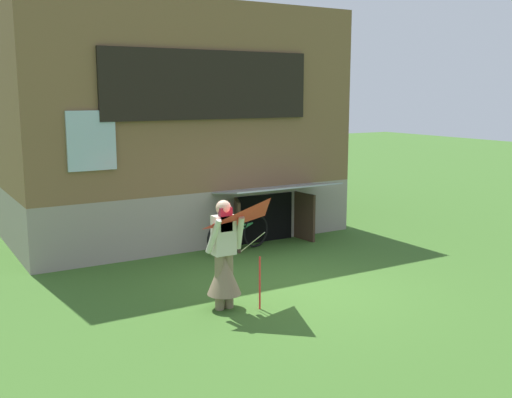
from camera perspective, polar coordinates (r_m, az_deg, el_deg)
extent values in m
plane|color=#386023|center=(10.37, 3.33, -8.30)|extent=(60.00, 60.00, 0.00)
cube|color=gray|center=(15.00, -8.66, -0.29)|extent=(7.28, 5.10, 1.22)
cube|color=brown|center=(14.77, -8.92, 9.47)|extent=(7.28, 5.10, 3.87)
cube|color=black|center=(12.41, -4.36, 10.62)|extent=(4.54, 0.08, 1.37)
cube|color=#9EB7C6|center=(12.43, -4.40, 10.62)|extent=(4.38, 0.04, 1.25)
cube|color=#9EB7C6|center=(11.57, -15.18, 5.30)|extent=(0.90, 0.06, 1.10)
cube|color=black|center=(13.36, 0.83, -1.80)|extent=(1.40, 0.03, 1.05)
cube|color=#3D2B1E|center=(12.69, -1.76, -2.43)|extent=(0.33, 0.67, 1.05)
cube|color=#3D2B1E|center=(13.58, 4.51, -1.63)|extent=(0.12, 0.70, 1.05)
cube|color=gray|center=(12.78, 2.10, 1.03)|extent=(2.59, 1.09, 0.18)
cylinder|color=#7F6B51|center=(9.26, -3.45, -7.82)|extent=(0.14, 0.14, 0.85)
cylinder|color=#7F6B51|center=(9.33, -2.57, -7.67)|extent=(0.14, 0.14, 0.85)
cone|color=#7F6B51|center=(9.26, -3.01, -7.00)|extent=(0.52, 0.52, 0.64)
cube|color=beige|center=(9.10, -3.05, -3.40)|extent=(0.34, 0.20, 0.60)
cylinder|color=beige|center=(8.91, -4.00, -3.50)|extent=(0.17, 0.34, 0.56)
cylinder|color=beige|center=(9.11, -1.53, -3.18)|extent=(0.17, 0.34, 0.56)
cube|color=maroon|center=(8.99, -2.88, -1.92)|extent=(0.20, 0.08, 0.36)
sphere|color=#D8AD8E|center=(9.01, -3.07, -0.83)|extent=(0.23, 0.23, 0.23)
pyramid|color=red|center=(8.77, 1.40, -2.68)|extent=(1.15, 1.01, 0.53)
cylinder|color=beige|center=(9.08, -0.34, -4.08)|extent=(0.01, 0.70, 0.45)
cylinder|color=red|center=(9.26, 0.36, -7.88)|extent=(0.03, 0.03, 0.82)
torus|color=black|center=(12.90, -0.03, -3.02)|extent=(0.70, 0.19, 0.70)
torus|color=black|center=(12.28, -3.32, -3.69)|extent=(0.70, 0.19, 0.70)
cylinder|color=#287A3D|center=(12.54, -1.64, -2.54)|extent=(0.71, 0.18, 0.04)
cylinder|color=#287A3D|center=(12.57, -1.63, -3.06)|extent=(0.78, 0.20, 0.29)
cylinder|color=#287A3D|center=(12.39, -2.47, -2.70)|extent=(0.04, 0.04, 0.40)
cube|color=black|center=(12.35, -2.48, -1.81)|extent=(0.20, 0.08, 0.05)
cylinder|color=#287A3D|center=(12.82, -0.03, -1.51)|extent=(0.44, 0.12, 0.03)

